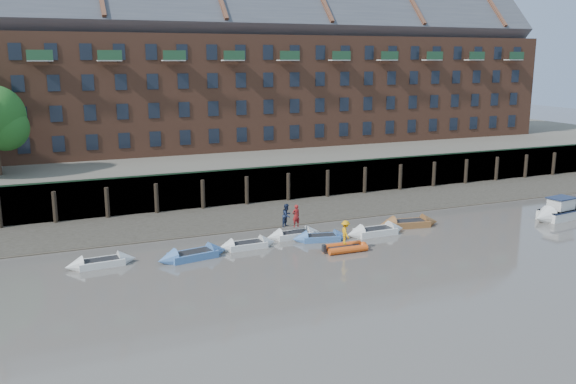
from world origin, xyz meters
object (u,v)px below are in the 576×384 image
rowboat_1 (193,255)px  person_rower_a (296,216)px  rowboat_6 (408,223)px  motor_launch (556,213)px  rowboat_5 (375,231)px  person_rib_crew (346,232)px  rib_tender (347,247)px  rowboat_0 (101,263)px  rowboat_2 (247,245)px  rowboat_4 (321,238)px  person_rower_b (287,215)px  rowboat_3 (294,235)px

rowboat_1 → person_rower_a: (8.11, 1.77, 1.41)m
rowboat_6 → motor_launch: motor_launch is taller
rowboat_5 → person_rower_a: bearing=163.9°
rowboat_5 → motor_launch: 15.87m
person_rower_a → person_rib_crew: (1.84, -4.19, -0.33)m
rib_tender → rowboat_0: bearing=169.7°
rowboat_2 → rowboat_4: rowboat_2 is taller
rowboat_2 → person_rower_a: size_ratio=2.56×
person_rower_a → person_rower_b: 0.67m
rowboat_0 → rowboat_4: size_ratio=1.03×
rowboat_2 → rowboat_5: rowboat_5 is taller
motor_launch → person_rib_crew: bearing=-6.0°
rowboat_3 → rowboat_0: bearing=-175.9°
rowboat_1 → rib_tender: rowboat_1 is taller
rib_tender → person_rower_b: bearing=121.3°
rowboat_6 → motor_launch: 12.56m
person_rib_crew → rowboat_3: bearing=35.5°
person_rib_crew → rowboat_5: bearing=-45.7°
rowboat_5 → motor_launch: (15.76, -1.88, 0.34)m
rowboat_0 → rowboat_2: (9.70, -0.04, -0.01)m
rowboat_6 → person_rower_a: bearing=-174.9°
rowboat_4 → rowboat_5: size_ratio=0.89×
rowboat_5 → person_rower_a: size_ratio=2.91×
rowboat_0 → person_rower_a: bearing=0.0°
person_rower_b → rowboat_0: bearing=148.8°
rowboat_5 → motor_launch: size_ratio=0.84×
rowboat_5 → person_rib_crew: 4.84m
motor_launch → person_rower_a: person_rower_a is taller
person_rib_crew → person_rower_a: bearing=34.3°
rowboat_6 → rib_tender: bearing=-145.3°
rowboat_2 → motor_launch: motor_launch is taller
motor_launch → person_rib_crew: (-19.68, -0.73, 0.74)m
rib_tender → person_rower_b: (-2.57, 4.45, 1.45)m
rowboat_1 → rowboat_2: rowboat_1 is taller
rowboat_6 → rowboat_4: bearing=-165.8°
rowboat_2 → rib_tender: 6.88m
rib_tender → rowboat_4: bearing=103.5°
rowboat_1 → rowboat_6: size_ratio=0.98×
rowboat_1 → rowboat_3: size_ratio=1.18×
rowboat_4 → rowboat_6: size_ratio=0.85×
rowboat_5 → rib_tender: 4.59m
rowboat_2 → rowboat_4: (5.49, -0.40, -0.00)m
rowboat_0 → rowboat_3: size_ratio=1.05×
rowboat_5 → motor_launch: motor_launch is taller
person_rower_a → rib_tender: bearing=106.4°
rowboat_0 → rib_tender: (15.80, -3.22, 0.01)m
person_rower_b → person_rib_crew: person_rower_b is taller
rowboat_4 → rowboat_3: bearing=148.3°
rib_tender → person_rower_a: (-1.97, 4.15, 1.42)m
rowboat_5 → rowboat_1: bearing=180.0°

